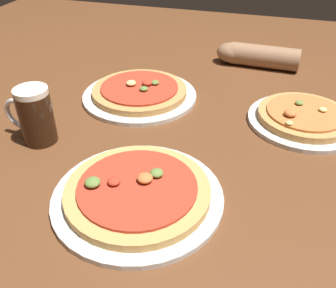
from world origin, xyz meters
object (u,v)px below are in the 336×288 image
at_px(pizza_plate_far, 140,93).
at_px(diner_arm, 254,55).
at_px(pizza_plate_near, 138,193).
at_px(beer_mug_dark, 35,116).
at_px(pizza_plate_side, 304,118).

relative_size(pizza_plate_far, diner_arm, 1.19).
height_order(pizza_plate_near, diner_arm, diner_arm).
xyz_separation_m(pizza_plate_near, beer_mug_dark, (-0.30, 0.13, 0.05)).
distance_m(pizza_plate_side, diner_arm, 0.39).
relative_size(pizza_plate_near, pizza_plate_side, 1.18).
height_order(pizza_plate_far, pizza_plate_side, same).
height_order(pizza_plate_near, pizza_plate_side, same).
bearing_deg(diner_arm, pizza_plate_side, -64.57).
bearing_deg(beer_mug_dark, pizza_plate_far, 60.66).
distance_m(pizza_plate_near, diner_arm, 0.76).
height_order(beer_mug_dark, diner_arm, beer_mug_dark).
xyz_separation_m(beer_mug_dark, diner_arm, (0.45, 0.62, -0.03)).
xyz_separation_m(pizza_plate_far, pizza_plate_side, (0.46, -0.01, 0.00)).
bearing_deg(pizza_plate_side, pizza_plate_far, 178.41).
xyz_separation_m(pizza_plate_near, pizza_plate_side, (0.31, 0.40, -0.00)).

